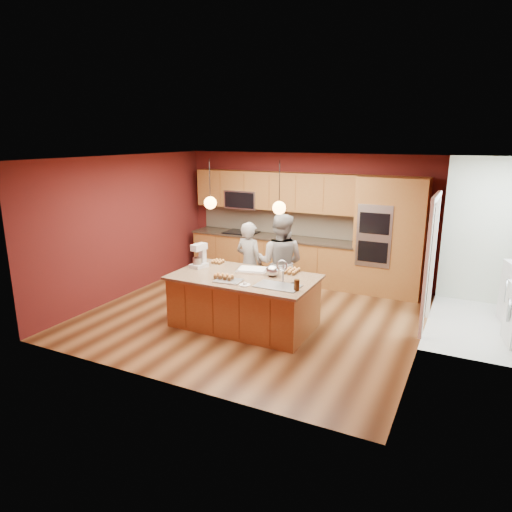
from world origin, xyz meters
The scene contains 24 objects.
floor centered at (0.00, 0.00, 0.00)m, with size 5.50×5.50×0.00m, color #442511.
ceiling centered at (0.00, 0.00, 2.70)m, with size 5.50×5.50×0.00m, color white.
wall_back centered at (0.00, 2.50, 1.35)m, with size 5.50×5.50×0.00m, color #541817.
wall_front centered at (0.00, -2.50, 1.35)m, with size 5.50×5.50×0.00m, color #541817.
wall_left centered at (-2.75, 0.00, 1.35)m, with size 5.00×5.00×0.00m, color #541817.
wall_right centered at (2.75, 0.00, 1.35)m, with size 5.00×5.00×0.00m, color #541817.
cabinet_run centered at (-0.68, 2.25, 0.98)m, with size 3.74×0.64×2.30m.
oven_column centered at (1.85, 2.19, 1.15)m, with size 1.30×0.62×2.30m.
doorway_trim centered at (2.73, 0.80, 1.05)m, with size 0.08×1.11×2.20m, color white, non-canonical shape.
pendant_left centered at (-0.55, -0.45, 2.00)m, with size 0.20×0.20×0.80m.
pendant_right centered at (0.66, -0.45, 2.00)m, with size 0.20×0.20×0.80m.
island centered at (0.07, -0.45, 0.44)m, with size 2.32×1.30×1.23m.
person_left centered at (-0.31, 0.46, 0.78)m, with size 0.57×0.37×1.56m, color black.
person_right centered at (0.30, 0.46, 0.88)m, with size 0.86×0.67×1.76m, color gray.
stand_mixer centered at (-0.87, -0.33, 1.03)m, with size 0.26×0.33×0.41m.
sheet_cake centered at (0.05, -0.15, 0.88)m, with size 0.57×0.48×0.05m.
cooling_rack centered at (-0.03, -0.80, 0.87)m, with size 0.41×0.30×0.02m, color #9DA0A4.
mixing_bowl centered at (0.47, -0.25, 0.95)m, with size 0.23×0.23×0.19m, color #B8BCBF.
plate centered at (0.29, -0.87, 0.86)m, with size 0.17×0.17×0.01m, color silver.
tumbler centered at (1.07, -0.74, 0.94)m, with size 0.08×0.08×0.17m, color #3B210C.
phone centered at (0.94, -0.46, 0.86)m, with size 0.13×0.07×0.01m, color black.
cupcakes_left centered at (-0.72, 0.03, 0.89)m, with size 0.21×0.21×0.06m, color #DC9448, non-canonical shape.
cupcakes_rack centered at (-0.14, -0.76, 0.91)m, with size 0.33×0.17×0.07m, color #DC9448, non-canonical shape.
cupcakes_right centered at (0.68, 0.05, 0.89)m, with size 0.23×0.31×0.07m, color #DC9448, non-canonical shape.
Camera 1 is at (3.34, -6.65, 3.04)m, focal length 32.00 mm.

